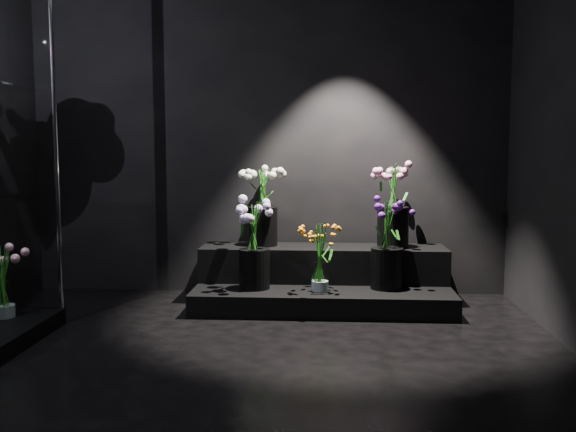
{
  "coord_description": "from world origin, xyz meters",
  "views": [
    {
      "loc": [
        0.52,
        -3.42,
        1.23
      ],
      "look_at": [
        0.22,
        1.2,
        0.74
      ],
      "focal_mm": 40.0,
      "sensor_mm": 36.0,
      "label": 1
    }
  ],
  "objects": [
    {
      "name": "bouquet_purple",
      "position": [
        0.96,
        1.43,
        0.54
      ],
      "size": [
        0.42,
        0.42,
        0.68
      ],
      "rotation": [
        0.0,
        0.0,
        0.43
      ],
      "color": "black",
      "rests_on": "display_riser"
    },
    {
      "name": "wall_back",
      "position": [
        0.0,
        2.0,
        1.4
      ],
      "size": [
        4.0,
        0.0,
        4.0
      ],
      "primitive_type": "plane",
      "rotation": [
        1.57,
        0.0,
        0.0
      ],
      "color": "black",
      "rests_on": "floor"
    },
    {
      "name": "bouquet_pink_roses",
      "position": [
        1.03,
        1.72,
        0.82
      ],
      "size": [
        0.42,
        0.42,
        0.67
      ],
      "rotation": [
        0.0,
        0.0,
        0.18
      ],
      "color": "black",
      "rests_on": "display_riser"
    },
    {
      "name": "bouquet_orange_bells",
      "position": [
        0.46,
        1.3,
        0.42
      ],
      "size": [
        0.32,
        0.32,
        0.5
      ],
      "rotation": [
        0.0,
        0.0,
        0.15
      ],
      "color": "white",
      "rests_on": "display_riser"
    },
    {
      "name": "bouquet_cream_roses",
      "position": [
        -0.02,
        1.75,
        0.85
      ],
      "size": [
        0.47,
        0.47,
        0.7
      ],
      "rotation": [
        0.0,
        0.0,
        -0.26
      ],
      "color": "black",
      "rests_on": "display_riser"
    },
    {
      "name": "display_riser",
      "position": [
        0.48,
        1.61,
        0.18
      ],
      "size": [
        1.97,
        0.88,
        0.44
      ],
      "color": "black",
      "rests_on": "floor"
    },
    {
      "name": "bouquet_case_base_pink",
      "position": [
        -1.63,
        0.62,
        0.36
      ],
      "size": [
        0.34,
        0.34,
        0.48
      ],
      "rotation": [
        0.0,
        0.0,
        0.14
      ],
      "color": "white",
      "rests_on": "display_case"
    },
    {
      "name": "floor",
      "position": [
        0.0,
        0.0,
        0.0
      ],
      "size": [
        4.0,
        4.0,
        0.0
      ],
      "primitive_type": "plane",
      "color": "black",
      "rests_on": "ground"
    },
    {
      "name": "wall_front",
      "position": [
        0.0,
        -2.0,
        1.4
      ],
      "size": [
        4.0,
        0.0,
        4.0
      ],
      "primitive_type": "plane",
      "rotation": [
        -1.57,
        0.0,
        0.0
      ],
      "color": "black",
      "rests_on": "floor"
    },
    {
      "name": "bouquet_lilac",
      "position": [
        -0.04,
        1.37,
        0.54
      ],
      "size": [
        0.39,
        0.39,
        0.65
      ],
      "rotation": [
        0.0,
        0.0,
        -0.12
      ],
      "color": "black",
      "rests_on": "display_riser"
    }
  ]
}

